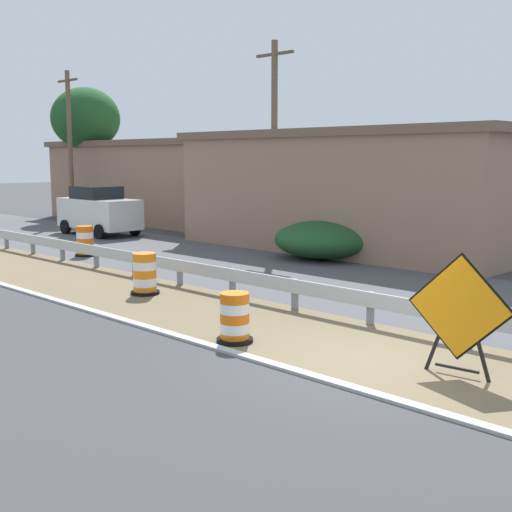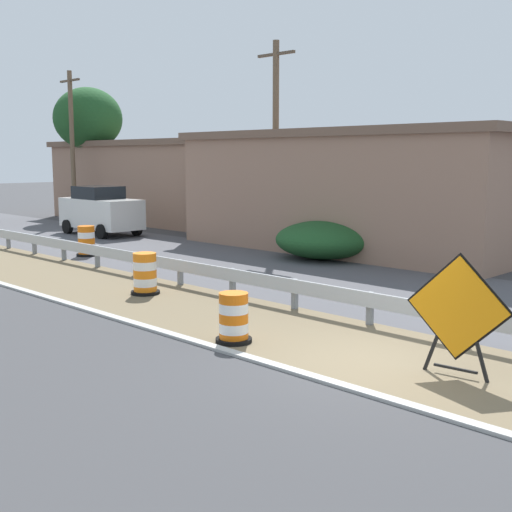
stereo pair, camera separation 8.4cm
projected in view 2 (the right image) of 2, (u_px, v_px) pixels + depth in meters
ground_plane at (372, 363)px, 11.23m from camera, size 160.00×160.00×0.00m
median_dirt_strip at (391, 356)px, 11.63m from camera, size 3.54×120.00×0.01m
curb_near_edge at (324, 382)px, 10.31m from camera, size 0.20×120.00×0.11m
guardrail_median at (368, 301)px, 13.71m from camera, size 0.18×43.83×0.71m
warning_sign_diamond at (458, 311)px, 10.42m from camera, size 0.22×1.74×2.01m
traffic_barrel_nearest at (234, 320)px, 12.46m from camera, size 0.69×0.69×0.96m
traffic_barrel_close at (145, 275)px, 16.86m from camera, size 0.74×0.74×1.06m
traffic_barrel_mid at (87, 242)px, 23.40m from camera, size 0.74×0.74×1.07m
car_mid_far_lane at (101, 211)px, 29.77m from camera, size 2.03×4.34×2.19m
roadside_shop_near at (364, 189)px, 25.52m from camera, size 7.25×13.71×4.48m
roadside_shop_far at (184, 180)px, 37.17m from camera, size 8.79×14.64×4.36m
utility_pole_near at (276, 142)px, 24.94m from camera, size 0.24×1.80×7.77m
utility_pole_mid at (72, 145)px, 34.67m from camera, size 0.24×1.80×7.91m
bush_roadside at (325, 240)px, 22.83m from camera, size 3.44×3.44×1.30m
tree_roadside at (88, 119)px, 36.89m from camera, size 3.81×3.81×7.34m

